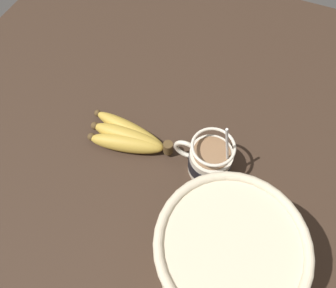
# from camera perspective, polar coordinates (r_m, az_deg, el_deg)

# --- Properties ---
(table) EXTENTS (1.30, 1.30, 0.03)m
(table) POSITION_cam_1_polar(r_m,az_deg,el_deg) (0.68, 2.99, -6.23)
(table) COLOR #332319
(table) RESTS_ON ground
(coffee_mug) EXTENTS (0.12, 0.09, 0.16)m
(coffee_mug) POSITION_cam_1_polar(r_m,az_deg,el_deg) (0.65, 7.22, -2.77)
(coffee_mug) COLOR beige
(coffee_mug) RESTS_ON table
(banana_bunch) EXTENTS (0.20, 0.10, 0.04)m
(banana_bunch) POSITION_cam_1_polar(r_m,az_deg,el_deg) (0.70, -6.94, 1.24)
(banana_bunch) COLOR #4C381E
(banana_bunch) RESTS_ON table
(woven_basket) EXTENTS (0.20, 0.20, 0.20)m
(woven_basket) POSITION_cam_1_polar(r_m,az_deg,el_deg) (0.52, 9.49, -19.02)
(woven_basket) COLOR beige
(woven_basket) RESTS_ON table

